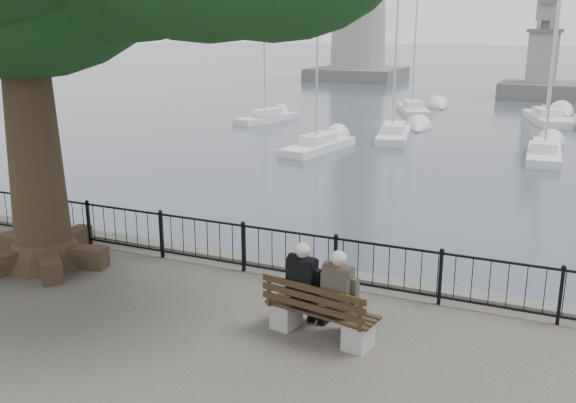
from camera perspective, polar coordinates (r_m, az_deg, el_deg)
The scene contains 12 objects.
harbor at distance 13.54m, azimuth 0.87°, elevation -8.09°, with size 260.00×260.00×1.20m.
railing at distance 12.72m, azimuth 0.00°, elevation -4.53°, with size 22.06×0.06×1.00m.
bench at distance 10.49m, azimuth 2.83°, elevation -10.30°, with size 1.95×0.87×0.99m.
person_left at distance 10.57m, azimuth 1.71°, elevation -7.84°, with size 0.52×0.83×1.57m.
person_right at distance 10.26m, azimuth 4.85°, elevation -8.62°, with size 0.52×0.83×1.57m.
lion_monument at distance 58.52m, azimuth 21.62°, elevation 10.85°, with size 6.36×6.36×9.29m.
sailboat_a at distance 31.32m, azimuth 2.70°, elevation 5.05°, with size 2.20×5.28×9.15m.
sailboat_b at distance 35.13m, azimuth 9.39°, elevation 6.07°, with size 2.48×5.63×11.63m.
sailboat_c at distance 31.67m, azimuth 21.82°, elevation 4.13°, with size 1.66×5.24×10.31m.
sailboat_e at distance 41.06m, azimuth -1.91°, elevation 7.58°, with size 2.62×5.00×10.56m.
sailboat_f at distance 43.92m, azimuth 21.97°, elevation 7.02°, with size 3.33×6.41×12.87m.
sailboat_h at distance 46.09m, azimuth 11.03°, elevation 8.19°, with size 3.62×5.85×12.34m.
Camera 1 is at (4.88, -8.42, 4.89)m, focal length 40.00 mm.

